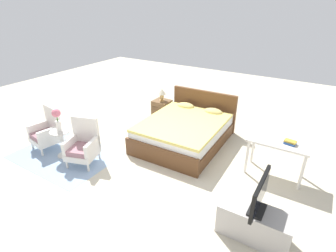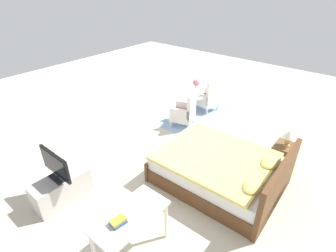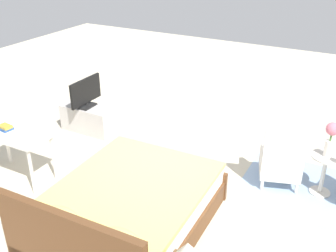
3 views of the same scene
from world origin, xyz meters
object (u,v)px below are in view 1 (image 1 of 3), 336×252
Objects in this scene: bed at (186,130)px; tv_stand at (254,224)px; side_table at (62,140)px; table_lamp at (162,93)px; vanity_desk at (278,146)px; armchair_by_window_left at (47,132)px; nightstand at (162,110)px; flower_vase at (57,118)px; armchair_by_window_right at (83,145)px; tv_flatscreen at (260,195)px; book_stack at (290,142)px.

tv_stand is (2.08, -1.88, -0.06)m from bed.
side_table is 2.76m from table_lamp.
vanity_desk is (2.01, -0.23, 0.32)m from bed.
armchair_by_window_left is 1.61× the size of nightstand.
flower_vase reaches higher than tv_stand.
nightstand is at bearing 62.25° from armchair_by_window_left.
tv_flatscreen reaches higher than armchair_by_window_right.
side_table is at bearing -7.59° from armchair_by_window_left.
vanity_desk is (-0.07, 1.65, 0.38)m from tv_stand.
book_stack reaches higher than nightstand.
armchair_by_window_right is (-1.33, -1.80, 0.09)m from bed.
armchair_by_window_left is 2.79× the size of table_lamp.
tv_flatscreen is 3.57× the size of book_stack.
bed is at bearing 137.94° from tv_stand.
side_table is 1.78× the size of table_lamp.
flower_vase is at bearing -7.59° from armchair_by_window_left.
armchair_by_window_left is 4.91m from book_stack.
vanity_desk is at bearing 92.60° from tv_flatscreen.
table_lamp is (0.77, 2.61, 0.42)m from side_table.
flower_vase is 3.97m from tv_flatscreen.
tv_flatscreen reaches higher than nightstand.
table_lamp is at bearing 73.61° from side_table.
side_table is 3.97m from tv_stand.
nightstand is at bearing 85.26° from armchair_by_window_right.
tv_flatscreen is (0.00, 0.00, 0.50)m from tv_stand.
nightstand is (0.21, 2.54, -0.10)m from armchair_by_window_right.
armchair_by_window_left and armchair_by_window_right have the same top height.
vanity_desk is at bearing 22.90° from side_table.
tv_stand is at bearing -87.48° from vanity_desk.
vanity_desk is at bearing -17.18° from table_lamp.
vanity_desk is 4.97× the size of book_stack.
tv_stand is (3.41, -0.07, -0.15)m from armchair_by_window_right.
bed is 2.94× the size of tv_flatscreen.
flower_vase is at bearing 0.00° from side_table.
flower_vase is 2.79m from nightstand.
table_lamp is (1.33, 2.54, 0.40)m from armchair_by_window_left.
nightstand is 3.29m from vanity_desk.
side_table is 4.24m from vanity_desk.
nightstand is 0.77× the size of tv_flatscreen.
book_stack is at bearing -6.38° from bed.
tv_stand is (3.20, -2.61, -0.05)m from nightstand.
armchair_by_window_left is at bearing 172.41° from flower_vase.
tv_stand is at bearing -179.97° from tv_flatscreen.
armchair_by_window_right is 2.58m from table_lamp.
bed reaches higher than book_stack.
tv_flatscreen reaches higher than book_stack.
nightstand is 4.13m from tv_stand.
armchair_by_window_right is at bearing -154.78° from vanity_desk.
armchair_by_window_left is (-2.46, -1.80, 0.09)m from bed.
table_lamp reaches higher than nightstand.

